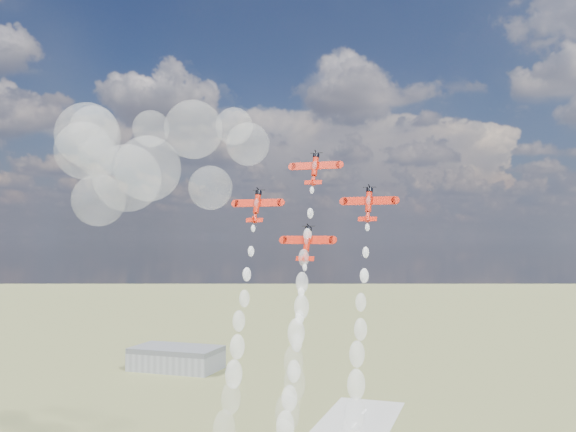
{
  "coord_description": "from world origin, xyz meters",
  "views": [
    {
      "loc": [
        53.72,
        -135.91,
        76.44
      ],
      "look_at": [
        5.64,
        7.97,
        81.74
      ],
      "focal_mm": 38.0,
      "sensor_mm": 36.0,
      "label": 1
    }
  ],
  "objects_px": {
    "hangar": "(176,358)",
    "plane_slot": "(307,243)",
    "plane_lead": "(315,168)",
    "plane_left": "(257,205)",
    "plane_right": "(369,203)"
  },
  "relations": [
    {
      "from": "hangar",
      "to": "plane_lead",
      "type": "relative_size",
      "value": 4.0
    },
    {
      "from": "hangar",
      "to": "plane_right",
      "type": "height_order",
      "value": "plane_right"
    },
    {
      "from": "hangar",
      "to": "plane_slot",
      "type": "xyz_separation_m",
      "value": [
        131.64,
        -175.65,
        68.61
      ]
    },
    {
      "from": "hangar",
      "to": "plane_right",
      "type": "bearing_deg",
      "value": -49.7
    },
    {
      "from": "plane_left",
      "to": "plane_right",
      "type": "relative_size",
      "value": 1.0
    },
    {
      "from": "plane_left",
      "to": "plane_slot",
      "type": "bearing_deg",
      "value": -13.82
    },
    {
      "from": "plane_lead",
      "to": "plane_left",
      "type": "bearing_deg",
      "value": -166.18
    },
    {
      "from": "hangar",
      "to": "plane_lead",
      "type": "distance_m",
      "value": 231.08
    },
    {
      "from": "plane_lead",
      "to": "plane_right",
      "type": "bearing_deg",
      "value": -13.82
    },
    {
      "from": "plane_left",
      "to": "plane_right",
      "type": "height_order",
      "value": "same"
    },
    {
      "from": "plane_lead",
      "to": "plane_slot",
      "type": "bearing_deg",
      "value": -90.0
    },
    {
      "from": "plane_lead",
      "to": "plane_left",
      "type": "xyz_separation_m",
      "value": [
        -14.35,
        -3.53,
        -9.4
      ]
    },
    {
      "from": "plane_left",
      "to": "hangar",
      "type": "bearing_deg",
      "value": 124.27
    },
    {
      "from": "plane_right",
      "to": "plane_slot",
      "type": "xyz_separation_m",
      "value": [
        -14.35,
        -3.53,
        -9.4
      ]
    },
    {
      "from": "plane_left",
      "to": "plane_right",
      "type": "bearing_deg",
      "value": 0.0
    }
  ]
}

